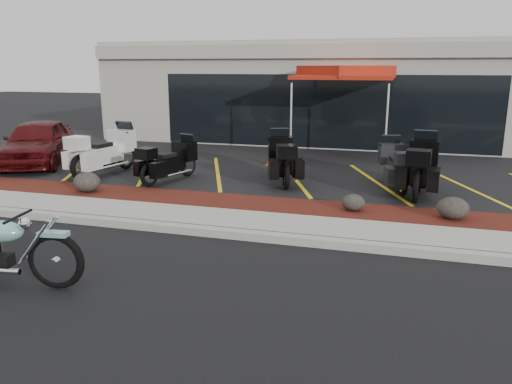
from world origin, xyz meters
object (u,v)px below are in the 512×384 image
(touring_white, at_px, (125,145))
(popup_canopy, at_px, (345,74))
(parked_car, at_px, (38,142))
(hero_cruiser, at_px, (55,253))
(traffic_cone, at_px, (271,158))

(touring_white, relative_size, popup_canopy, 0.65)
(parked_car, height_order, popup_canopy, popup_canopy)
(hero_cruiser, height_order, traffic_cone, hero_cruiser)
(hero_cruiser, xyz_separation_m, touring_white, (-3.13, 7.25, 0.30))
(traffic_cone, height_order, popup_canopy, popup_canopy)
(hero_cruiser, bearing_deg, touring_white, 105.04)
(hero_cruiser, height_order, touring_white, touring_white)
(traffic_cone, relative_size, popup_canopy, 0.12)
(hero_cruiser, xyz_separation_m, popup_canopy, (2.64, 11.60, 2.28))
(hero_cruiser, bearing_deg, parked_car, 122.03)
(touring_white, relative_size, parked_car, 0.60)
(touring_white, xyz_separation_m, parked_car, (-2.96, -0.09, -0.02))
(parked_car, relative_size, popup_canopy, 1.09)
(popup_canopy, bearing_deg, touring_white, -153.25)
(touring_white, distance_m, parked_car, 2.96)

